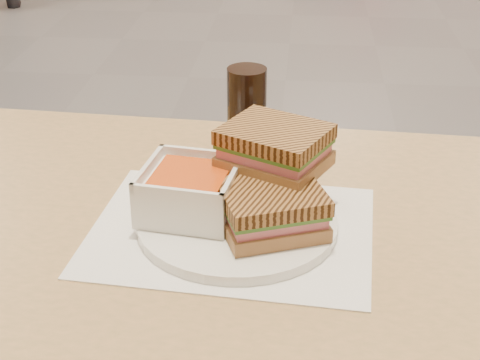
# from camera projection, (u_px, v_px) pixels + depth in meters

# --- Properties ---
(main_table) EXTENTS (1.24, 0.77, 0.75)m
(main_table) POSITION_uv_depth(u_px,v_px,m) (176.00, 287.00, 1.05)
(main_table) COLOR tan
(main_table) RESTS_ON ground
(tray_liner) EXTENTS (0.40, 0.32, 0.00)m
(tray_liner) POSITION_uv_depth(u_px,v_px,m) (232.00, 230.00, 0.97)
(tray_liner) COLOR white
(tray_liner) RESTS_ON main_table
(plate) EXTENTS (0.27, 0.27, 0.01)m
(plate) POSITION_uv_depth(u_px,v_px,m) (237.00, 223.00, 0.97)
(plate) COLOR white
(plate) RESTS_ON tray_liner
(soup_bowl) EXTENTS (0.14, 0.14, 0.07)m
(soup_bowl) POSITION_uv_depth(u_px,v_px,m) (191.00, 192.00, 0.97)
(soup_bowl) COLOR white
(soup_bowl) RESTS_ON plate
(panini_lower) EXTENTS (0.16, 0.15, 0.06)m
(panini_lower) POSITION_uv_depth(u_px,v_px,m) (272.00, 210.00, 0.93)
(panini_lower) COLOR olive
(panini_lower) RESTS_ON plate
(panini_upper) EXTENTS (0.17, 0.16, 0.06)m
(panini_upper) POSITION_uv_depth(u_px,v_px,m) (275.00, 148.00, 0.97)
(panini_upper) COLOR olive
(panini_upper) RESTS_ON panini_lower
(cola_glass) EXTENTS (0.06, 0.06, 0.14)m
(cola_glass) POSITION_uv_depth(u_px,v_px,m) (247.00, 109.00, 1.17)
(cola_glass) COLOR black
(cola_glass) RESTS_ON main_table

